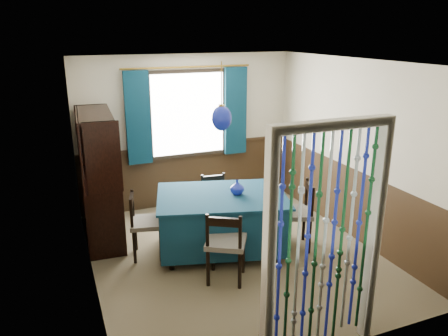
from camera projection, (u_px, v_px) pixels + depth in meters
name	position (u px, v px, depth m)	size (l,w,h in m)	color
floor	(235.00, 254.00, 5.81)	(4.00, 4.00, 0.00)	brown
ceiling	(236.00, 62.00, 5.05)	(4.00, 4.00, 0.00)	silver
wall_back	(187.00, 132.00, 7.20)	(3.60, 3.60, 0.00)	beige
wall_front	(330.00, 230.00, 3.66)	(3.60, 3.60, 0.00)	beige
wall_left	(85.00, 183.00, 4.79)	(4.00, 4.00, 0.00)	beige
wall_right	(354.00, 150.00, 6.07)	(4.00, 4.00, 0.00)	beige
wainscot_back	(189.00, 175.00, 7.41)	(3.60, 3.60, 0.00)	#342314
wainscot_front	(323.00, 305.00, 3.91)	(3.60, 3.60, 0.00)	#342314
wainscot_left	(93.00, 244.00, 5.02)	(4.00, 4.00, 0.00)	#342314
wainscot_right	(348.00, 201.00, 6.30)	(4.00, 4.00, 0.00)	#342314
window	(188.00, 114.00, 7.06)	(1.32, 0.12, 1.42)	black
doorway	(324.00, 248.00, 3.78)	(1.16, 0.12, 2.18)	silver
dining_table	(222.00, 219.00, 5.78)	(1.91, 1.55, 0.80)	#0C2C3F
chair_near	(226.00, 244.00, 5.07)	(0.60, 0.60, 0.91)	black
chair_far	(215.00, 201.00, 6.44)	(0.44, 0.42, 0.82)	black
chair_left	(145.00, 223.00, 5.65)	(0.50, 0.52, 0.88)	black
chair_right	(297.00, 213.00, 5.88)	(0.57, 0.59, 0.93)	black
sideboard	(101.00, 196.00, 6.13)	(0.56, 1.41, 1.81)	black
pendant_lamp	(222.00, 118.00, 5.37)	(0.25, 0.25, 0.84)	olive
vase_table	(237.00, 188.00, 5.68)	(0.17, 0.17, 0.18)	navy
bowl_shelf	(103.00, 155.00, 5.78)	(0.24, 0.24, 0.06)	beige
vase_sideboard	(100.00, 163.00, 6.38)	(0.17, 0.17, 0.18)	beige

